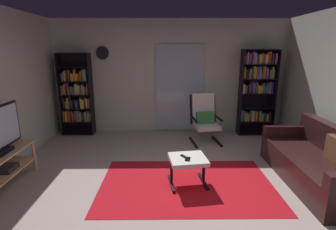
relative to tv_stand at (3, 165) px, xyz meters
name	(u,v)px	position (x,y,z in m)	size (l,w,h in m)	color
ground_plane	(173,194)	(2.38, -0.17, -0.35)	(7.02, 7.02, 0.00)	#B5A199
wall_back	(170,77)	(2.38, 2.73, 0.95)	(5.60, 0.06, 2.60)	silver
glass_door_panel	(180,88)	(2.60, 2.66, 0.70)	(1.10, 0.01, 2.00)	silver
area_rug	(186,184)	(2.58, 0.08, -0.35)	(2.51, 1.62, 0.01)	red
tv_stand	(3,165)	(0.00, 0.00, 0.00)	(0.41, 1.20, 0.54)	tan
bookshelf_near_tv	(77,96)	(0.24, 2.49, 0.54)	(0.70, 0.30, 1.86)	black
bookshelf_near_sofa	(257,88)	(4.34, 2.44, 0.73)	(0.78, 0.30, 1.94)	black
leather_sofa	(320,164)	(4.54, 0.11, -0.05)	(0.86, 2.00, 0.82)	#321919
lounge_armchair	(205,117)	(3.10, 1.93, 0.18)	(0.65, 0.72, 1.02)	black
ottoman	(188,162)	(2.59, 0.10, -0.01)	(0.58, 0.55, 0.42)	white
tv_remote	(184,157)	(2.54, 0.11, 0.08)	(0.04, 0.14, 0.02)	black
cell_phone	(188,159)	(2.58, 0.03, 0.07)	(0.07, 0.14, 0.01)	black
wall_clock	(102,53)	(0.85, 2.65, 1.50)	(0.29, 0.03, 0.29)	silver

